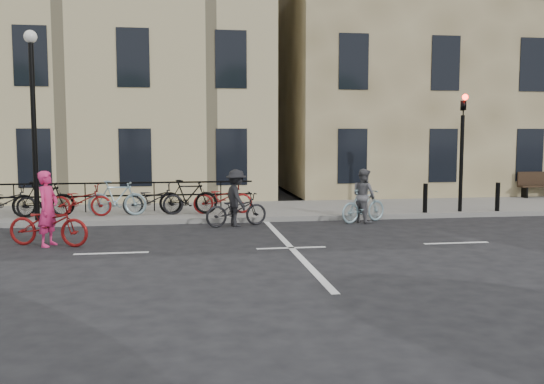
{
  "coord_description": "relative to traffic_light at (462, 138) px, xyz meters",
  "views": [
    {
      "loc": [
        -2.5,
        -13.4,
        2.66
      ],
      "look_at": [
        -0.15,
        1.91,
        1.1
      ],
      "focal_mm": 40.0,
      "sensor_mm": 36.0,
      "label": 1
    }
  ],
  "objects": [
    {
      "name": "cyclist_grey",
      "position": [
        -3.4,
        -0.81,
        -1.82
      ],
      "size": [
        1.67,
        1.1,
        1.57
      ],
      "rotation": [
        0.0,
        0.0,
        2.0
      ],
      "color": "#7F9DA6",
      "rests_on": "ground"
    },
    {
      "name": "cyclist_dark",
      "position": [
        -7.14,
        -0.96,
        -1.82
      ],
      "size": [
        1.9,
        1.15,
        1.6
      ],
      "rotation": [
        0.0,
        0.0,
        1.84
      ],
      "color": "black",
      "rests_on": "ground"
    },
    {
      "name": "parked_bikes",
      "position": [
        -10.55,
        0.7,
        -1.81
      ],
      "size": [
        8.3,
        1.23,
        1.05
      ],
      "color": "black",
      "rests_on": "sidewalk"
    },
    {
      "name": "bollard_east",
      "position": [
        -1.2,
        -0.09,
        -1.85
      ],
      "size": [
        0.14,
        0.14,
        0.9
      ],
      "primitive_type": "cylinder",
      "color": "black",
      "rests_on": "sidewalk"
    },
    {
      "name": "bollard_west",
      "position": [
        1.2,
        -0.09,
        -1.85
      ],
      "size": [
        0.14,
        0.14,
        0.9
      ],
      "primitive_type": "cylinder",
      "color": "black",
      "rests_on": "sidewalk"
    },
    {
      "name": "lamp_post",
      "position": [
        -12.7,
        0.06,
        1.04
      ],
      "size": [
        0.36,
        0.36,
        5.28
      ],
      "color": "black",
      "rests_on": "sidewalk"
    },
    {
      "name": "building_west",
      "position": [
        -15.2,
        8.66,
        2.7
      ],
      "size": [
        20.0,
        10.0,
        10.0
      ],
      "primitive_type": "cube",
      "color": "tan",
      "rests_on": "sidewalk"
    },
    {
      "name": "ground",
      "position": [
        -6.2,
        -4.34,
        -2.45
      ],
      "size": [
        120.0,
        120.0,
        0.0
      ],
      "primitive_type": "plane",
      "color": "black",
      "rests_on": "ground"
    },
    {
      "name": "building_east",
      "position": [
        2.8,
        8.66,
        3.7
      ],
      "size": [
        14.0,
        10.0,
        12.0
      ],
      "primitive_type": "cube",
      "color": "olive",
      "rests_on": "sidewalk"
    },
    {
      "name": "bench",
      "position": [
        4.8,
        3.39,
        -1.78
      ],
      "size": [
        1.6,
        0.41,
        0.97
      ],
      "color": "black",
      "rests_on": "sidewalk"
    },
    {
      "name": "cyclist_pink",
      "position": [
        -11.72,
        -3.24,
        -1.85
      ],
      "size": [
        2.08,
        1.28,
        1.75
      ],
      "rotation": [
        0.0,
        0.0,
        1.24
      ],
      "color": "maroon",
      "rests_on": "ground"
    },
    {
      "name": "sidewalk",
      "position": [
        -10.2,
        1.66,
        -2.38
      ],
      "size": [
        46.0,
        4.0,
        0.15
      ],
      "primitive_type": "cube",
      "color": "slate",
      "rests_on": "ground"
    },
    {
      "name": "traffic_light",
      "position": [
        0.0,
        0.0,
        0.0
      ],
      "size": [
        0.18,
        0.3,
        3.9
      ],
      "color": "black",
      "rests_on": "sidewalk"
    }
  ]
}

